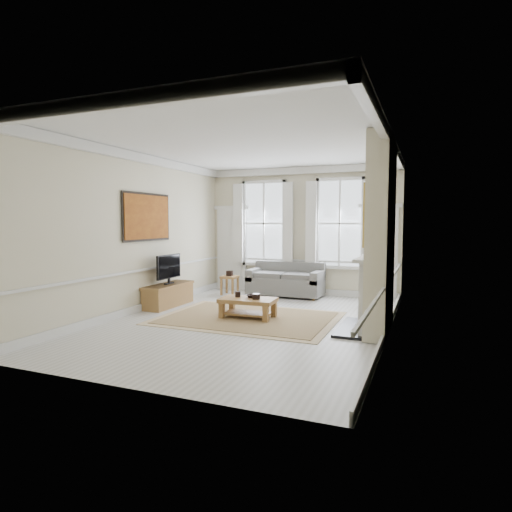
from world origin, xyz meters
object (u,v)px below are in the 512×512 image
at_px(side_table, 230,280).
at_px(tv_stand, 168,295).
at_px(coffee_table, 248,302).
at_px(sofa, 286,282).

height_order(side_table, tv_stand, tv_stand).
xyz_separation_m(side_table, coffee_table, (1.57, -2.42, -0.06)).
bearing_deg(side_table, coffee_table, -57.05).
bearing_deg(sofa, tv_stand, -131.49).
height_order(side_table, coffee_table, side_table).
bearing_deg(tv_stand, sofa, 48.51).
bearing_deg(coffee_table, sofa, 89.31).
xyz_separation_m(sofa, side_table, (-1.45, -0.42, 0.03)).
xyz_separation_m(sofa, tv_stand, (-2.09, -2.36, -0.11)).
distance_m(side_table, tv_stand, 2.05).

